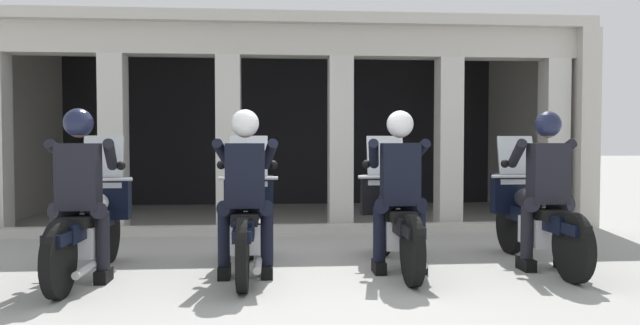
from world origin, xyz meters
TOP-DOWN VIEW (x-y plane):
  - ground_plane at (0.00, 3.00)m, footprint 80.00×80.00m
  - station_building at (-0.31, 4.84)m, footprint 9.28×4.02m
  - kerb_strip at (-0.31, 2.40)m, footprint 8.78×0.24m
  - motorcycle_far_left at (-2.23, 0.07)m, footprint 0.62×2.04m
  - police_officer_far_left at (-2.23, -0.21)m, footprint 0.63×0.61m
  - motorcycle_center_left at (-0.74, 0.14)m, footprint 0.62×2.04m
  - police_officer_center_left at (-0.74, -0.15)m, footprint 0.63×0.61m
  - motorcycle_center_right at (0.75, 0.23)m, footprint 0.62×2.04m
  - police_officer_center_right at (0.74, -0.05)m, footprint 0.63×0.61m
  - motorcycle_far_right at (2.23, 0.24)m, footprint 0.62×2.04m
  - police_officer_far_right at (2.23, -0.05)m, footprint 0.63×0.61m

SIDE VIEW (x-z plane):
  - ground_plane at x=0.00m, z-range 0.00..0.00m
  - kerb_strip at x=-0.31m, z-range 0.00..0.12m
  - motorcycle_far_left at x=-2.23m, z-range -0.17..1.17m
  - motorcycle_center_left at x=-0.74m, z-range -0.17..1.17m
  - motorcycle_center_right at x=0.75m, z-range -0.17..1.17m
  - motorcycle_far_right at x=2.23m, z-range -0.17..1.17m
  - police_officer_far_left at x=-2.23m, z-range 0.15..1.73m
  - police_officer_center_left at x=-0.74m, z-range 0.15..1.73m
  - police_officer_center_right at x=0.74m, z-range 0.15..1.73m
  - police_officer_far_right at x=2.23m, z-range 0.15..1.73m
  - station_building at x=-0.31m, z-range 0.38..3.51m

